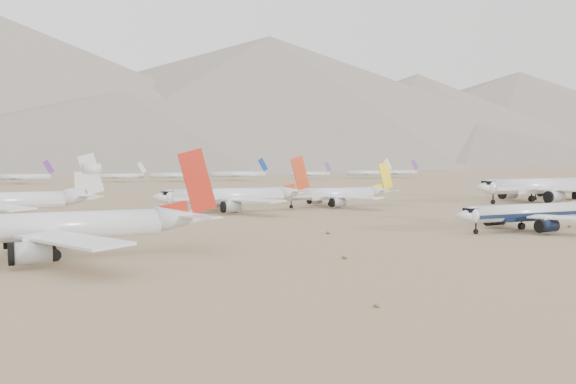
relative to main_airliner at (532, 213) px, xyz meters
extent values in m
plane|color=#82664B|center=(-12.26, -0.90, -3.85)|extent=(7000.00, 7000.00, 0.00)
cylinder|color=silver|center=(-1.79, 0.00, 0.17)|extent=(29.56, 3.49, 3.49)
cube|color=black|center=(-1.79, 0.00, -0.27)|extent=(28.97, 3.55, 0.79)
sphere|color=silver|center=(-16.57, 0.00, 0.17)|extent=(3.49, 3.49, 3.49)
cube|color=black|center=(-17.10, 0.00, 1.13)|extent=(2.45, 2.27, 0.87)
cube|color=silver|center=(0.49, -10.37, -0.44)|extent=(11.42, 17.99, 0.55)
cylinder|color=black|center=(-3.43, -7.27, -2.02)|extent=(4.11, 2.52, 2.52)
cube|color=silver|center=(0.49, 10.37, -0.44)|extent=(11.42, 17.99, 0.55)
cylinder|color=black|center=(-3.43, 7.27, -2.02)|extent=(4.11, 2.52, 2.52)
cylinder|color=black|center=(-15.70, 0.00, -3.32)|extent=(1.05, 0.44, 1.05)
cylinder|color=black|center=(-0.56, -2.45, -3.11)|extent=(1.47, 0.87, 1.47)
cylinder|color=black|center=(-0.56, 2.45, -3.11)|extent=(1.47, 0.87, 1.47)
cylinder|color=silver|center=(-98.29, 4.40, 1.16)|extent=(36.27, 4.35, 4.35)
cone|color=silver|center=(-75.88, 4.40, 1.48)|extent=(9.07, 4.35, 4.35)
cube|color=silver|center=(-95.49, -8.36, 0.40)|extent=(14.01, 22.08, 0.68)
cube|color=silver|center=(-74.11, 0.22, 2.03)|extent=(5.76, 7.53, 0.26)
cylinder|color=silver|center=(-100.31, -4.55, -1.57)|extent=(5.04, 3.13, 3.13)
cube|color=silver|center=(-95.49, 17.15, 0.40)|extent=(14.01, 22.08, 0.68)
cube|color=silver|center=(-74.11, 8.58, 2.03)|extent=(5.76, 7.53, 0.26)
cylinder|color=silver|center=(-100.31, 13.34, -1.57)|extent=(5.04, 3.13, 3.13)
cube|color=#B31F10|center=(-73.36, 4.40, 7.75)|extent=(6.87, 0.35, 11.33)
cylinder|color=black|center=(-96.78, 1.35, -2.93)|extent=(1.83, 1.09, 1.83)
cylinder|color=black|center=(-96.78, 7.44, -2.93)|extent=(1.83, 1.09, 1.83)
cylinder|color=silver|center=(69.40, 63.55, 2.03)|extent=(42.18, 5.11, 5.11)
cube|color=silver|center=(69.40, 63.55, 1.39)|extent=(41.33, 5.19, 1.15)
sphere|color=silver|center=(48.31, 63.55, 2.03)|extent=(5.11, 5.11, 5.11)
cube|color=black|center=(47.54, 63.55, 3.44)|extent=(3.58, 3.32, 1.28)
cylinder|color=silver|center=(67.05, 53.12, -1.17)|extent=(5.86, 3.68, 3.68)
cube|color=silver|center=(72.65, 78.41, 1.14)|extent=(16.29, 25.67, 0.79)
cylinder|color=silver|center=(67.05, 73.98, -1.17)|extent=(5.86, 3.68, 3.68)
cylinder|color=black|center=(49.59, 63.55, -3.08)|extent=(1.53, 0.64, 1.53)
cylinder|color=black|center=(71.15, 59.97, -2.77)|extent=(2.15, 1.28, 2.15)
cylinder|color=black|center=(71.15, 67.13, -2.77)|extent=(2.15, 1.28, 2.15)
cylinder|color=silver|center=(-5.51, 77.15, 0.38)|extent=(30.28, 3.68, 3.68)
cube|color=silver|center=(-5.51, 77.15, -0.08)|extent=(29.67, 3.74, 0.83)
sphere|color=silver|center=(-20.65, 77.15, 0.38)|extent=(3.68, 3.68, 3.68)
cube|color=black|center=(-21.20, 77.15, 1.40)|extent=(2.58, 2.39, 0.92)
cone|color=silver|center=(13.21, 77.15, 0.66)|extent=(7.57, 3.68, 3.68)
cube|color=silver|center=(-3.17, 66.48, -0.26)|extent=(11.69, 18.43, 0.57)
cube|color=silver|center=(14.68, 73.65, 1.12)|extent=(4.81, 6.28, 0.22)
cylinder|color=silver|center=(-7.19, 69.65, -1.92)|extent=(4.21, 2.65, 2.65)
cube|color=silver|center=(-3.17, 87.82, -0.26)|extent=(11.69, 18.43, 0.57)
cube|color=silver|center=(14.68, 80.64, 1.12)|extent=(4.81, 6.28, 0.22)
cylinder|color=silver|center=(-7.19, 84.64, -1.92)|extent=(4.21, 2.65, 2.65)
cube|color=#B8A411|center=(15.31, 77.15, 5.90)|extent=(5.74, 0.29, 9.46)
cylinder|color=black|center=(-19.73, 77.15, -3.29)|extent=(1.10, 0.46, 1.10)
cylinder|color=black|center=(-4.25, 74.57, -3.07)|extent=(1.55, 0.92, 1.55)
cylinder|color=black|center=(-4.25, 79.72, -3.07)|extent=(1.55, 0.92, 1.55)
cylinder|color=silver|center=(-42.11, 73.14, 0.94)|extent=(34.08, 4.17, 4.17)
cube|color=silver|center=(-42.11, 73.14, 0.42)|extent=(33.40, 4.23, 0.94)
sphere|color=silver|center=(-59.15, 73.14, 0.94)|extent=(4.17, 4.17, 4.17)
cube|color=black|center=(-59.77, 73.14, 2.09)|extent=(2.92, 2.71, 1.04)
cone|color=silver|center=(-21.05, 73.14, 1.26)|extent=(8.52, 4.17, 4.17)
cube|color=silver|center=(-39.48, 61.12, 0.21)|extent=(13.16, 20.74, 0.64)
cube|color=silver|center=(-19.39, 69.20, 1.78)|extent=(5.41, 7.07, 0.25)
cylinder|color=silver|center=(-44.00, 64.69, -1.66)|extent=(4.73, 3.00, 3.00)
cube|color=silver|center=(-39.48, 85.16, 0.21)|extent=(13.16, 20.74, 0.64)
cube|color=silver|center=(-19.39, 77.08, 1.78)|extent=(5.41, 7.07, 0.25)
cylinder|color=silver|center=(-44.00, 81.58, -1.66)|extent=(4.73, 3.00, 3.00)
cube|color=red|center=(-18.68, 73.14, 7.16)|extent=(6.46, 0.33, 10.64)
cylinder|color=black|center=(-58.11, 73.14, -3.22)|extent=(1.25, 0.52, 1.25)
cylinder|color=black|center=(-40.69, 70.22, -2.97)|extent=(1.75, 1.04, 1.75)
cylinder|color=black|center=(-40.69, 76.05, -2.97)|extent=(1.75, 1.04, 1.75)
cone|color=silver|center=(-82.58, 73.60, 1.39)|extent=(8.92, 4.27, 4.27)
cube|color=silver|center=(-101.89, 61.06, 0.32)|extent=(13.78, 21.72, 0.67)
cube|color=silver|center=(-80.85, 69.49, 1.92)|extent=(5.66, 7.41, 0.26)
cube|color=silver|center=(-80.85, 77.71, 1.92)|extent=(5.66, 7.41, 0.26)
cube|color=silver|center=(-80.11, 73.60, 7.55)|extent=(6.76, 0.34, 11.14)
cylinder|color=silver|center=(-79.86, 73.60, 8.93)|extent=(4.46, 2.77, 2.77)
cylinder|color=silver|center=(94.97, 72.90, 0.82)|extent=(33.61, 4.06, 4.06)
cube|color=silver|center=(94.97, 72.90, 0.31)|extent=(32.94, 4.12, 0.91)
sphere|color=silver|center=(78.17, 72.90, 0.82)|extent=(4.06, 4.06, 4.06)
cube|color=black|center=(77.56, 72.90, 1.94)|extent=(2.84, 2.64, 1.01)
cube|color=silver|center=(97.57, 84.73, 0.11)|extent=(12.98, 20.46, 0.63)
cylinder|color=silver|center=(93.11, 81.20, -1.72)|extent=(4.67, 2.92, 2.92)
cylinder|color=black|center=(79.18, 72.90, -3.24)|extent=(1.22, 0.51, 1.22)
cylinder|color=black|center=(96.37, 70.05, -2.99)|extent=(1.70, 1.01, 1.70)
cylinder|color=black|center=(96.37, 75.74, -2.99)|extent=(1.70, 1.01, 1.70)
cylinder|color=silver|center=(-83.89, 323.14, 0.35)|extent=(36.32, 3.59, 3.59)
cube|color=#662B91|center=(-66.80, 323.14, 6.41)|extent=(7.23, 0.36, 9.11)
cube|color=silver|center=(-83.89, 313.74, -0.19)|extent=(9.57, 16.72, 0.36)
cube|color=silver|center=(-83.89, 332.54, -0.19)|extent=(9.57, 16.72, 0.36)
cylinder|color=silver|center=(-22.94, 326.43, 0.13)|extent=(31.92, 3.15, 3.15)
cube|color=silver|center=(-7.92, 326.43, 5.46)|extent=(6.36, 0.32, 8.01)
cube|color=silver|center=(-22.94, 318.16, -0.34)|extent=(8.41, 14.69, 0.32)
cube|color=silver|center=(-22.94, 334.69, -0.34)|extent=(8.41, 14.69, 0.32)
cylinder|color=silver|center=(13.10, 316.66, 0.32)|extent=(35.79, 3.54, 3.54)
cube|color=#662B91|center=(29.94, 316.66, 6.30)|extent=(7.13, 0.35, 8.98)
cube|color=silver|center=(13.10, 307.40, -0.21)|extent=(9.43, 16.47, 0.35)
cube|color=silver|center=(13.10, 325.92, -0.21)|extent=(9.43, 16.47, 0.35)
cylinder|color=silver|center=(58.59, 320.18, 0.53)|extent=(40.01, 3.95, 3.95)
cube|color=navy|center=(77.42, 320.18, 7.21)|extent=(7.97, 0.40, 10.03)
cube|color=silver|center=(58.59, 309.82, -0.06)|extent=(10.54, 18.42, 0.40)
cube|color=silver|center=(58.59, 330.53, -0.06)|extent=(10.54, 18.42, 0.40)
cylinder|color=silver|center=(117.30, 322.80, 0.12)|extent=(31.65, 3.13, 3.13)
cube|color=#662B91|center=(132.19, 322.80, 5.40)|extent=(6.30, 0.31, 7.94)
cube|color=silver|center=(117.30, 314.61, -0.35)|extent=(8.34, 14.57, 0.31)
cube|color=silver|center=(117.30, 331.00, -0.35)|extent=(8.34, 14.57, 0.31)
cylinder|color=silver|center=(167.03, 320.01, 0.45)|extent=(38.31, 3.79, 3.79)
cube|color=silver|center=(185.05, 320.01, 6.85)|extent=(7.63, 0.38, 9.61)
cube|color=silver|center=(167.03, 310.09, -0.12)|extent=(10.09, 17.64, 0.38)
cube|color=silver|center=(167.03, 329.93, -0.12)|extent=(10.09, 17.64, 0.38)
cylinder|color=silver|center=(199.30, 326.90, 0.35)|extent=(36.45, 3.60, 3.60)
cube|color=#662B91|center=(216.45, 326.90, 6.44)|extent=(7.26, 0.36, 9.14)
cube|color=silver|center=(199.30, 317.47, -0.19)|extent=(9.60, 16.78, 0.36)
cube|color=silver|center=(199.30, 336.34, -0.19)|extent=(9.60, 16.78, 0.36)
cone|color=slate|center=(187.74, 1479.10, 116.15)|extent=(1824.00, 1824.00, 240.00)
cone|color=slate|center=(687.74, 1659.10, 186.15)|extent=(2356.00, 2356.00, 380.00)
cone|color=slate|center=(1187.74, 1599.10, 141.15)|extent=(1682.00, 1682.00, 290.00)
cone|color=slate|center=(1787.74, 1749.10, 171.15)|extent=(2380.00, 2380.00, 350.00)
cone|color=slate|center=(137.74, 1099.10, 66.15)|extent=(1260.00, 1260.00, 140.00)
cone|color=slate|center=(987.74, 1099.10, 46.15)|extent=(900.00, 900.00, 100.00)
ellipsoid|color=brown|center=(-97.46, 26.30, -3.51)|extent=(1.12, 1.12, 0.62)
ellipsoid|color=brown|center=(-70.06, -45.10, -3.64)|extent=(0.70, 0.70, 0.39)
ellipsoid|color=brown|center=(-56.36, -15.80, -3.59)|extent=(0.84, 0.84, 0.46)
ellipsoid|color=brown|center=(-42.66, 13.50, -3.55)|extent=(0.98, 0.98, 0.54)
ellipsoid|color=brown|center=(12.14, 0.70, -3.59)|extent=(0.84, 0.84, 0.46)
ellipsoid|color=brown|center=(25.84, 30.00, -3.55)|extent=(0.98, 0.98, 0.54)
camera|label=1|loc=(-107.08, -100.21, 11.60)|focal=40.00mm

